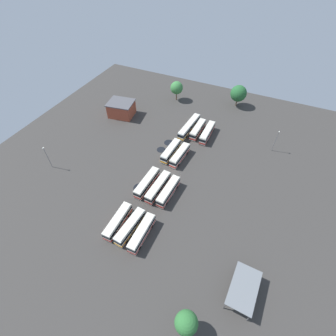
% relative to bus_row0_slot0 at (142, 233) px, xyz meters
% --- Properties ---
extents(ground_plane, '(125.28, 125.28, 0.00)m').
position_rel_bus_row0_slot0_xyz_m(ground_plane, '(23.38, 2.76, -1.81)').
color(ground_plane, '#383533').
extents(bus_row0_slot0, '(10.97, 2.54, 3.42)m').
position_rel_bus_row0_slot0_xyz_m(bus_row0_slot0, '(0.00, 0.00, 0.00)').
color(bus_row0_slot0, silver).
rests_on(bus_row0_slot0, ground_plane).
extents(bus_row0_slot1, '(11.18, 3.42, 3.42)m').
position_rel_bus_row0_slot0_xyz_m(bus_row0_slot1, '(0.30, 3.65, 0.00)').
color(bus_row0_slot1, silver).
rests_on(bus_row0_slot1, ground_plane).
extents(bus_row0_slot2, '(11.01, 2.61, 3.42)m').
position_rel_bus_row0_slot0_xyz_m(bus_row0_slot2, '(0.31, 7.49, 0.00)').
color(bus_row0_slot2, silver).
rests_on(bus_row0_slot2, ground_plane).
extents(bus_row1_slot0, '(11.09, 3.03, 3.42)m').
position_rel_bus_row0_slot0_xyz_m(bus_row1_slot0, '(15.27, -0.48, 0.00)').
color(bus_row1_slot0, silver).
rests_on(bus_row1_slot0, ground_plane).
extents(bus_row1_slot1, '(11.91, 3.17, 3.42)m').
position_rel_bus_row0_slot0_xyz_m(bus_row1_slot1, '(15.41, 2.99, 0.00)').
color(bus_row1_slot1, silver).
rests_on(bus_row1_slot1, ground_plane).
extents(bus_row1_slot2, '(11.66, 2.95, 3.42)m').
position_rel_bus_row0_slot0_xyz_m(bus_row1_slot2, '(15.49, 6.83, 0.00)').
color(bus_row1_slot2, silver).
rests_on(bus_row1_slot2, ground_plane).
extents(bus_row2_slot1, '(10.86, 3.24, 3.42)m').
position_rel_bus_row0_slot0_xyz_m(bus_row2_slot1, '(31.03, 2.52, -0.00)').
color(bus_row2_slot1, silver).
rests_on(bus_row2_slot1, ground_plane).
extents(bus_row2_slot2, '(10.95, 2.98, 3.42)m').
position_rel_bus_row0_slot0_xyz_m(bus_row2_slot2, '(31.67, 6.18, -0.00)').
color(bus_row2_slot2, silver).
rests_on(bus_row2_slot2, ground_plane).
extents(bus_row3_slot0, '(11.80, 2.53, 3.42)m').
position_rel_bus_row0_slot0_xyz_m(bus_row3_slot0, '(46.69, -2.02, 0.00)').
color(bus_row3_slot0, silver).
rests_on(bus_row3_slot0, ground_plane).
extents(bus_row3_slot1, '(10.97, 2.74, 3.42)m').
position_rel_bus_row0_slot0_xyz_m(bus_row3_slot1, '(47.03, 1.90, -0.00)').
color(bus_row3_slot1, silver).
rests_on(bus_row3_slot1, ground_plane).
extents(bus_row3_slot2, '(15.05, 3.58, 3.42)m').
position_rel_bus_row0_slot0_xyz_m(bus_row3_slot2, '(47.19, 5.49, 0.00)').
color(bus_row3_slot2, silver).
rests_on(bus_row3_slot2, ground_plane).
extents(depot_building, '(10.03, 11.34, 6.01)m').
position_rel_bus_row0_slot0_xyz_m(depot_building, '(45.31, 34.71, 1.21)').
color(depot_building, '#99422D').
rests_on(depot_building, ground_plane).
extents(maintenance_shelter, '(10.26, 6.07, 3.54)m').
position_rel_bus_row0_slot0_xyz_m(maintenance_shelter, '(-2.83, -26.79, 1.55)').
color(maintenance_shelter, slate).
rests_on(maintenance_shelter, ground_plane).
extents(lamp_post_far_corner, '(0.56, 0.28, 8.51)m').
position_rel_bus_row0_slot0_xyz_m(lamp_post_far_corner, '(48.88, -25.58, 2.86)').
color(lamp_post_far_corner, slate).
rests_on(lamp_post_far_corner, ground_plane).
extents(lamp_post_near_entrance, '(0.56, 0.28, 8.56)m').
position_rel_bus_row0_slot0_xyz_m(lamp_post_near_entrance, '(9.56, 39.67, 2.88)').
color(lamp_post_near_entrance, slate).
rests_on(lamp_post_near_entrance, ground_plane).
extents(tree_west_edge, '(4.60, 4.60, 7.43)m').
position_rel_bus_row0_slot0_xyz_m(tree_west_edge, '(-14.46, -18.01, 3.29)').
color(tree_west_edge, brown).
rests_on(tree_west_edge, ground_plane).
extents(tree_north_edge, '(6.79, 6.79, 9.29)m').
position_rel_bus_row0_slot0_xyz_m(tree_north_edge, '(72.37, -6.71, 4.08)').
color(tree_north_edge, brown).
rests_on(tree_north_edge, ground_plane).
extents(tree_south_edge, '(5.49, 5.49, 8.52)m').
position_rel_bus_row0_slot0_xyz_m(tree_south_edge, '(65.94, 19.01, 3.95)').
color(tree_south_edge, brown).
rests_on(tree_south_edge, ground_plane).
extents(puddle_front_lane, '(3.20, 3.20, 0.01)m').
position_rel_bus_row0_slot0_xyz_m(puddle_front_lane, '(32.60, 10.38, -1.81)').
color(puddle_front_lane, black).
rests_on(puddle_front_lane, ground_plane).
extents(puddle_between_rows, '(3.47, 3.47, 0.01)m').
position_rel_bus_row0_slot0_xyz_m(puddle_between_rows, '(37.26, 9.53, -1.81)').
color(puddle_between_rows, black).
rests_on(puddle_between_rows, ground_plane).
extents(puddle_near_shelter, '(3.88, 3.88, 0.01)m').
position_rel_bus_row0_slot0_xyz_m(puddle_near_shelter, '(13.96, 8.74, -1.81)').
color(puddle_near_shelter, black).
rests_on(puddle_near_shelter, ground_plane).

